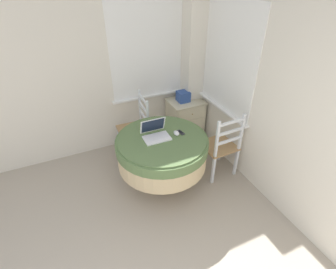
% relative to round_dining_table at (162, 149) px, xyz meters
% --- Properties ---
extents(corner_room_shell, '(4.59, 5.18, 2.55)m').
position_rel_round_dining_table_xyz_m(corner_room_shell, '(0.19, 0.00, 0.68)').
color(corner_room_shell, silver).
rests_on(corner_room_shell, ground_plane).
extents(round_dining_table, '(1.13, 1.13, 0.77)m').
position_rel_round_dining_table_xyz_m(round_dining_table, '(0.00, 0.00, 0.00)').
color(round_dining_table, '#4C3D2D').
rests_on(round_dining_table, ground_plane).
extents(laptop, '(0.32, 0.27, 0.21)m').
position_rel_round_dining_table_xyz_m(laptop, '(-0.06, 0.06, 0.22)').
color(laptop, white).
rests_on(laptop, round_dining_table).
extents(computer_mouse, '(0.06, 0.10, 0.05)m').
position_rel_round_dining_table_xyz_m(computer_mouse, '(0.19, -0.01, 0.19)').
color(computer_mouse, white).
rests_on(computer_mouse, round_dining_table).
extents(cell_phone, '(0.07, 0.13, 0.01)m').
position_rel_round_dining_table_xyz_m(cell_phone, '(0.26, 0.01, 0.17)').
color(cell_phone, '#2D2D33').
rests_on(cell_phone, round_dining_table).
extents(dining_chair_near_back_window, '(0.44, 0.45, 0.97)m').
position_rel_round_dining_table_xyz_m(dining_chair_near_back_window, '(-0.08, 0.80, -0.14)').
color(dining_chair_near_back_window, '#A87F51').
rests_on(dining_chair_near_back_window, ground_plane).
extents(dining_chair_near_right_window, '(0.45, 0.44, 0.97)m').
position_rel_round_dining_table_xyz_m(dining_chair_near_right_window, '(0.82, -0.10, -0.14)').
color(dining_chair_near_right_window, '#A87F51').
rests_on(dining_chair_near_right_window, ground_plane).
extents(corner_cabinet, '(0.54, 0.47, 0.68)m').
position_rel_round_dining_table_xyz_m(corner_cabinet, '(0.82, 0.92, -0.26)').
color(corner_cabinet, beige).
rests_on(corner_cabinet, ground_plane).
extents(storage_box, '(0.18, 0.18, 0.16)m').
position_rel_round_dining_table_xyz_m(storage_box, '(0.78, 0.94, 0.16)').
color(storage_box, '#2D4C93').
rests_on(storage_box, corner_cabinet).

